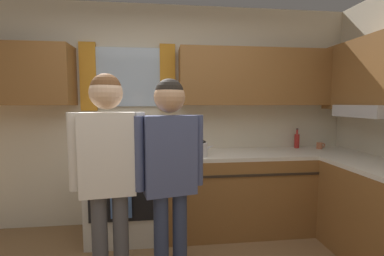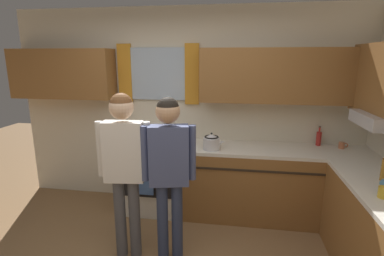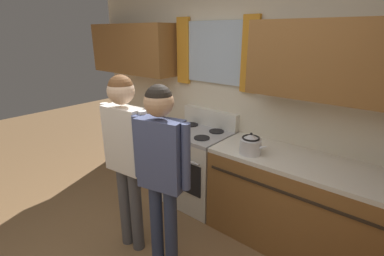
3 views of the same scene
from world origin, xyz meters
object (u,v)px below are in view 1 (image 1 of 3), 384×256
Objects in this scene: cup_terracotta at (320,146)px; bottle_sauce_red at (297,140)px; stovetop_kettle at (198,147)px; stove_oven at (126,194)px; adult_in_plaid at (170,163)px; adult_left at (108,163)px.

bottle_sauce_red is at bearing 158.82° from cup_terracotta.
bottle_sauce_red is 0.27m from cup_terracotta.
stove_oven is at bearing 168.46° from stovetop_kettle.
stove_oven is at bearing 114.50° from adult_in_plaid.
adult_left is (0.02, -1.01, 0.58)m from stove_oven.
cup_terracotta is (2.32, 0.12, 0.47)m from stove_oven.
adult_in_plaid reaches higher than stove_oven.
adult_left is (-2.05, -1.22, 0.05)m from bottle_sauce_red.
bottle_sauce_red is 0.15× the size of adult_in_plaid.
stovetop_kettle is 1.13m from adult_left.
adult_left reaches higher than stovetop_kettle.
stovetop_kettle is 0.90m from adult_in_plaid.
cup_terracotta is 0.40× the size of stovetop_kettle.
stove_oven is 2.15m from bottle_sauce_red.
adult_left is (-0.75, -0.85, 0.05)m from stovetop_kettle.
cup_terracotta is at bearing 26.11° from adult_left.
stove_oven is at bearing 91.37° from adult_left.
adult_left reaches higher than stove_oven.
adult_in_plaid is at bearing 1.19° from adult_left.
adult_left is 0.43m from adult_in_plaid.
stovetop_kettle is at bearing -169.73° from cup_terracotta.
adult_in_plaid is (-0.32, -0.84, 0.03)m from stovetop_kettle.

